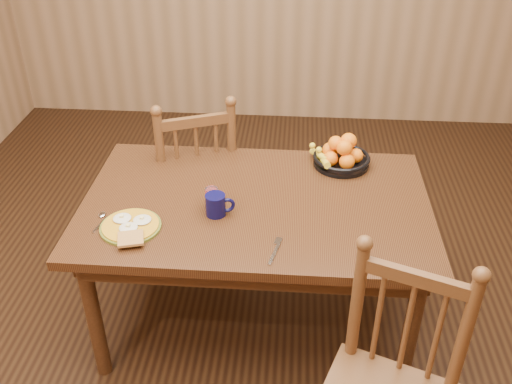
# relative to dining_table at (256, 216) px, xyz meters

# --- Properties ---
(room) EXTENTS (4.52, 5.02, 2.72)m
(room) POSITION_rel_dining_table_xyz_m (0.00, 0.00, 0.68)
(room) COLOR black
(room) RESTS_ON ground
(dining_table) EXTENTS (1.60, 1.00, 0.75)m
(dining_table) POSITION_rel_dining_table_xyz_m (0.00, 0.00, 0.00)
(dining_table) COLOR black
(dining_table) RESTS_ON ground
(chair_far) EXTENTS (0.60, 0.59, 1.03)m
(chair_far) POSITION_rel_dining_table_xyz_m (-0.40, 0.56, -0.17)
(chair_far) COLOR #523218
(chair_far) RESTS_ON ground
(breakfast_plate) EXTENTS (0.26, 0.30, 0.04)m
(breakfast_plate) POSITION_rel_dining_table_xyz_m (-0.52, -0.25, 0.10)
(breakfast_plate) COLOR #59601E
(breakfast_plate) RESTS_ON dining_table
(fork) EXTENTS (0.05, 0.18, 0.00)m
(fork) POSITION_rel_dining_table_xyz_m (0.11, -0.35, 0.09)
(fork) COLOR silver
(fork) RESTS_ON dining_table
(spoon) EXTENTS (0.05, 0.16, 0.01)m
(spoon) POSITION_rel_dining_table_xyz_m (-0.67, -0.19, 0.09)
(spoon) COLOR silver
(spoon) RESTS_ON dining_table
(coffee_mug) EXTENTS (0.13, 0.09, 0.10)m
(coffee_mug) POSITION_rel_dining_table_xyz_m (-0.17, -0.12, 0.14)
(coffee_mug) COLOR black
(coffee_mug) RESTS_ON dining_table
(juice_glass) EXTENTS (0.06, 0.06, 0.09)m
(juice_glass) POSITION_rel_dining_table_xyz_m (-0.20, -0.05, 0.13)
(juice_glass) COLOR silver
(juice_glass) RESTS_ON dining_table
(fruit_bowl) EXTENTS (0.32, 0.29, 0.17)m
(fruit_bowl) POSITION_rel_dining_table_xyz_m (0.40, 0.36, 0.14)
(fruit_bowl) COLOR black
(fruit_bowl) RESTS_ON dining_table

